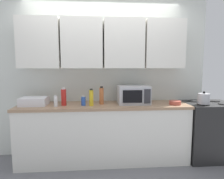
% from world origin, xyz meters
% --- Properties ---
extents(wall_back_with_cabinets, '(3.46, 0.38, 2.60)m').
position_xyz_m(wall_back_with_cabinets, '(0.00, -0.07, 1.58)').
color(wall_back_with_cabinets, silver).
rests_on(wall_back_with_cabinets, ground_plane).
extents(counter_run, '(2.59, 0.63, 0.90)m').
position_xyz_m(counter_run, '(0.00, -0.30, 0.45)').
color(counter_run, white).
rests_on(counter_run, ground_plane).
extents(stove_range, '(0.76, 0.64, 0.91)m').
position_xyz_m(stove_range, '(1.68, -0.32, 0.45)').
color(stove_range, black).
rests_on(stove_range, ground_plane).
extents(kettle, '(0.17, 0.17, 0.19)m').
position_xyz_m(kettle, '(1.51, -0.46, 0.99)').
color(kettle, '#B2B2B7').
rests_on(kettle, stove_range).
extents(microwave, '(0.48, 0.37, 0.28)m').
position_xyz_m(microwave, '(0.46, -0.29, 1.04)').
color(microwave, '#B7B7BC').
rests_on(microwave, counter_run).
extents(dish_rack, '(0.38, 0.30, 0.12)m').
position_xyz_m(dish_rack, '(-1.04, -0.30, 0.96)').
color(dish_rack, silver).
rests_on(dish_rack, counter_run).
extents(bottle_spice_jar, '(0.07, 0.07, 0.27)m').
position_xyz_m(bottle_spice_jar, '(-0.03, -0.30, 1.03)').
color(bottle_spice_jar, '#BC6638').
rests_on(bottle_spice_jar, counter_run).
extents(bottle_white_jar, '(0.05, 0.05, 0.16)m').
position_xyz_m(bottle_white_jar, '(-0.70, -0.43, 0.98)').
color(bottle_white_jar, white).
rests_on(bottle_white_jar, counter_run).
extents(bottle_red_sauce, '(0.07, 0.07, 0.27)m').
position_xyz_m(bottle_red_sauce, '(-0.60, -0.35, 1.03)').
color(bottle_red_sauce, red).
rests_on(bottle_red_sauce, counter_run).
extents(bottle_yellow_mustard, '(0.06, 0.06, 0.25)m').
position_xyz_m(bottle_yellow_mustard, '(-0.19, -0.40, 1.02)').
color(bottle_yellow_mustard, gold).
rests_on(bottle_yellow_mustard, counter_run).
extents(bottle_blue_cleaner, '(0.07, 0.07, 0.15)m').
position_xyz_m(bottle_blue_cleaner, '(-0.30, -0.38, 0.97)').
color(bottle_blue_cleaner, '#2D56B7').
rests_on(bottle_blue_cleaner, counter_run).
extents(bowl_ceramic_small, '(0.18, 0.18, 0.06)m').
position_xyz_m(bowl_ceramic_small, '(1.08, -0.42, 0.93)').
color(bowl_ceramic_small, '#B24C3D').
rests_on(bowl_ceramic_small, counter_run).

